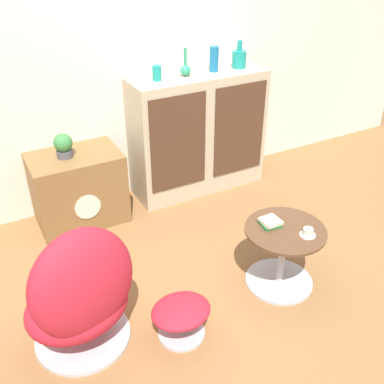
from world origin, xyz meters
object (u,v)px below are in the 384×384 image
object	(u,v)px
sideboard	(198,133)
tv_console	(78,188)
vase_inner_left	(185,69)
vase_rightmost	(239,58)
vase_inner_right	(214,59)
teacup	(308,233)
vase_leftmost	(157,73)
egg_chair	(81,296)
potted_plant	(63,145)
book_stack	(270,222)
ottoman	(181,314)
coffee_table	(282,254)

from	to	relation	value
sideboard	tv_console	world-z (taller)	sideboard
tv_console	vase_inner_left	bearing A→B (deg)	1.76
vase_rightmost	vase_inner_right	bearing A→B (deg)	180.00
teacup	sideboard	bearing A→B (deg)	87.28
tv_console	vase_leftmost	world-z (taller)	vase_leftmost
egg_chair	vase_rightmost	size ratio (longest dim) A/B	3.63
potted_plant	vase_inner_right	bearing A→B (deg)	1.30
tv_console	vase_rightmost	bearing A→B (deg)	1.16
tv_console	vase_inner_right	bearing A→B (deg)	1.39
potted_plant	egg_chair	bearing A→B (deg)	-102.53
tv_console	vase_inner_right	size ratio (longest dim) A/B	3.39
vase_inner_left	book_stack	world-z (taller)	vase_inner_left
vase_inner_left	teacup	distance (m)	1.67
tv_console	ottoman	size ratio (longest dim) A/B	1.95
sideboard	potted_plant	world-z (taller)	sideboard
vase_inner_right	tv_console	bearing A→B (deg)	-178.61
vase_inner_left	vase_inner_right	distance (m)	0.27
vase_inner_left	sideboard	bearing A→B (deg)	-1.87
coffee_table	vase_leftmost	distance (m)	1.68
book_stack	vase_leftmost	bearing A→B (deg)	96.77
vase_inner_left	potted_plant	xyz separation A→B (m)	(-1.05, -0.03, -0.43)
ottoman	potted_plant	size ratio (longest dim) A/B	1.90
egg_chair	vase_inner_right	world-z (taller)	vase_inner_right
sideboard	ottoman	distance (m)	1.81
coffee_table	vase_inner_left	distance (m)	1.66
vase_inner_right	potted_plant	xyz separation A→B (m)	(-1.32, -0.03, -0.47)
ottoman	potted_plant	distance (m)	1.58
sideboard	vase_inner_right	bearing A→B (deg)	1.52
tv_console	teacup	xyz separation A→B (m)	(1.03, -1.51, 0.17)
vase_inner_left	vase_leftmost	bearing A→B (deg)	-180.00
ottoman	coffee_table	size ratio (longest dim) A/B	0.68
tv_console	coffee_table	bearing A→B (deg)	-55.41
ottoman	vase_inner_left	world-z (taller)	vase_inner_left
coffee_table	vase_inner_left	size ratio (longest dim) A/B	2.33
sideboard	teacup	size ratio (longest dim) A/B	11.71
sideboard	ottoman	world-z (taller)	sideboard
potted_plant	tv_console	bearing A→B (deg)	-0.48
egg_chair	coffee_table	bearing A→B (deg)	-4.97
vase_leftmost	vase_inner_right	bearing A→B (deg)	0.00
ottoman	book_stack	bearing A→B (deg)	13.10
tv_console	book_stack	size ratio (longest dim) A/B	5.11
vase_leftmost	teacup	xyz separation A→B (m)	(0.30, -1.54, -0.64)
ottoman	vase_inner_right	distance (m)	2.11
vase_inner_right	teacup	world-z (taller)	vase_inner_right
tv_console	sideboard	bearing A→B (deg)	1.37
sideboard	coffee_table	size ratio (longest dim) A/B	2.27
ottoman	potted_plant	world-z (taller)	potted_plant
egg_chair	vase_inner_right	size ratio (longest dim) A/B	4.03
sideboard	teacup	world-z (taller)	sideboard
egg_chair	vase_inner_left	bearing A→B (deg)	44.38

